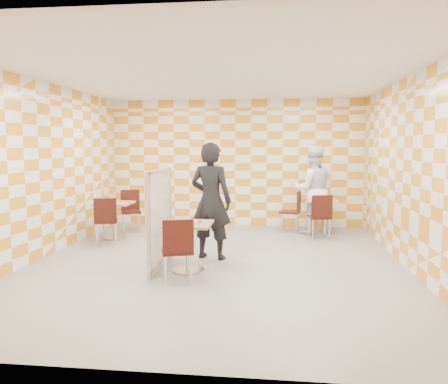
% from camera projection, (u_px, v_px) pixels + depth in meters
% --- Properties ---
extents(room_shell, '(7.00, 7.00, 7.00)m').
position_uv_depth(room_shell, '(220.00, 170.00, 7.51)').
color(room_shell, gray).
rests_on(room_shell, ground).
extents(main_table, '(0.70, 0.70, 0.75)m').
position_uv_depth(main_table, '(188.00, 238.00, 6.61)').
color(main_table, tan).
rests_on(main_table, ground).
extents(second_table, '(0.70, 0.70, 0.75)m').
position_uv_depth(second_table, '(321.00, 210.00, 9.52)').
color(second_table, tan).
rests_on(second_table, ground).
extents(empty_table, '(0.70, 0.70, 0.75)m').
position_uv_depth(empty_table, '(115.00, 214.00, 9.01)').
color(empty_table, tan).
rests_on(empty_table, ground).
extents(chair_main_front, '(0.53, 0.54, 0.92)m').
position_uv_depth(chair_main_front, '(178.00, 246.00, 5.96)').
color(chair_main_front, '#360F0A').
rests_on(chair_main_front, ground).
extents(chair_second_front, '(0.48, 0.48, 0.92)m').
position_uv_depth(chair_second_front, '(321.00, 213.00, 8.88)').
color(chair_second_front, '#360F0A').
rests_on(chair_second_front, ground).
extents(chair_second_side, '(0.50, 0.49, 0.92)m').
position_uv_depth(chair_second_side, '(294.00, 208.00, 9.64)').
color(chair_second_side, '#360F0A').
rests_on(chair_second_side, ground).
extents(chair_empty_near, '(0.53, 0.53, 0.92)m').
position_uv_depth(chair_empty_near, '(106.00, 217.00, 8.38)').
color(chair_empty_near, '#360F0A').
rests_on(chair_empty_near, ground).
extents(chair_empty_far, '(0.55, 0.56, 0.92)m').
position_uv_depth(chair_empty_far, '(131.00, 207.00, 9.77)').
color(chair_empty_far, '#360F0A').
rests_on(chair_empty_far, ground).
extents(partition, '(0.08, 1.38, 1.55)m').
position_uv_depth(partition, '(160.00, 217.00, 6.84)').
color(partition, white).
rests_on(partition, ground).
extents(man_dark, '(0.81, 0.64, 1.97)m').
position_uv_depth(man_dark, '(211.00, 201.00, 7.35)').
color(man_dark, black).
rests_on(man_dark, ground).
extents(man_white, '(1.06, 0.90, 1.92)m').
position_uv_depth(man_white, '(312.00, 190.00, 9.47)').
color(man_white, white).
rests_on(man_white, ground).
extents(pizza_on_foil, '(0.40, 0.40, 0.04)m').
position_uv_depth(pizza_on_foil, '(188.00, 222.00, 6.57)').
color(pizza_on_foil, silver).
rests_on(pizza_on_foil, main_table).
extents(sport_bottle, '(0.06, 0.06, 0.20)m').
position_uv_depth(sport_bottle, '(313.00, 195.00, 9.65)').
color(sport_bottle, white).
rests_on(sport_bottle, second_table).
extents(soda_bottle, '(0.07, 0.07, 0.23)m').
position_uv_depth(soda_bottle, '(326.00, 194.00, 9.57)').
color(soda_bottle, black).
rests_on(soda_bottle, second_table).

